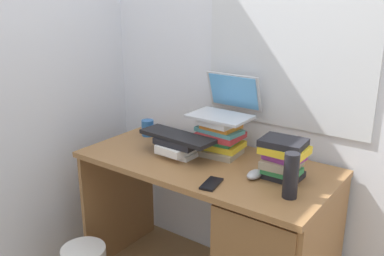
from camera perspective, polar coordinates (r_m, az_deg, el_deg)
name	(u,v)px	position (r m, az deg, el deg)	size (l,w,h in m)	color
wall_back	(245,49)	(2.37, 7.02, 10.36)	(6.00, 0.06, 2.60)	silver
wall_left	(78,43)	(2.69, -14.85, 10.79)	(0.05, 6.00, 2.60)	silver
desk	(257,244)	(2.21, 8.64, -14.92)	(1.30, 0.64, 0.77)	olive
book_stack_tall	(220,137)	(2.28, 3.73, -1.17)	(0.25, 0.22, 0.20)	gray
book_stack_keyboard_riser	(178,146)	(2.26, -1.84, -2.45)	(0.25, 0.20, 0.10)	white
book_stack_side	(283,158)	(2.02, 12.01, -3.90)	(0.22, 0.19, 0.19)	black
laptop	(226,106)	(2.28, 4.56, 2.93)	(0.31, 0.28, 0.21)	#B7BABF
keyboard	(177,136)	(2.24, -1.98, -1.11)	(0.42, 0.14, 0.02)	black
computer_mouse	(255,174)	(2.03, 8.29, -6.10)	(0.06, 0.10, 0.04)	#A5A8AD
mug	(148,128)	(2.58, -5.85, 0.01)	(0.11, 0.07, 0.10)	#265999
water_bottle	(291,176)	(1.85, 12.97, -6.17)	(0.06, 0.06, 0.20)	black
cell_phone	(211,184)	(1.95, 2.60, -7.39)	(0.07, 0.14, 0.01)	black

